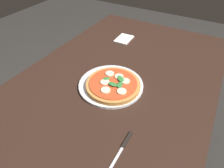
# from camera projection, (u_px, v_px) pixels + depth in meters

# --- Properties ---
(ground_plane) EXTENTS (6.00, 6.00, 0.00)m
(ground_plane) POSITION_uv_depth(u_px,v_px,m) (111.00, 161.00, 1.38)
(ground_plane) COLOR #2D2B28
(dining_table) EXTENTS (1.56, 0.91, 0.72)m
(dining_table) POSITION_uv_depth(u_px,v_px,m) (111.00, 99.00, 0.96)
(dining_table) COLOR black
(dining_table) RESTS_ON ground_plane
(serving_tray) EXTENTS (0.30, 0.30, 0.01)m
(serving_tray) POSITION_uv_depth(u_px,v_px,m) (112.00, 85.00, 0.90)
(serving_tray) COLOR silver
(serving_tray) RESTS_ON dining_table
(pizza) EXTENTS (0.25, 0.25, 0.03)m
(pizza) POSITION_uv_depth(u_px,v_px,m) (113.00, 84.00, 0.88)
(pizza) COLOR #C6843F
(pizza) RESTS_ON serving_tray
(napkin) EXTENTS (0.13, 0.09, 0.01)m
(napkin) POSITION_uv_depth(u_px,v_px,m) (124.00, 39.00, 1.25)
(napkin) COLOR white
(napkin) RESTS_ON dining_table
(knife) EXTENTS (0.18, 0.01, 0.01)m
(knife) POSITION_uv_depth(u_px,v_px,m) (123.00, 146.00, 0.66)
(knife) COLOR black
(knife) RESTS_ON dining_table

